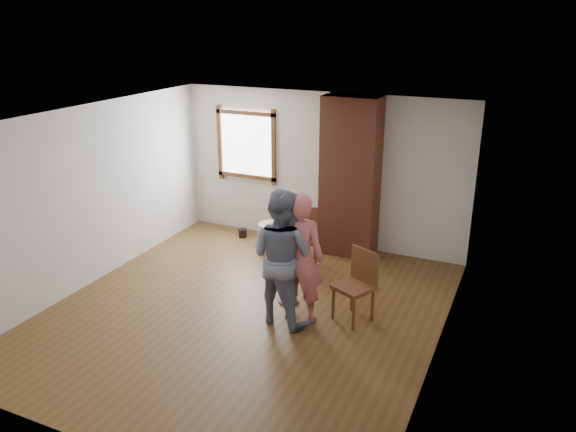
% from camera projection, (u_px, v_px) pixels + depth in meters
% --- Properties ---
extents(ground, '(5.50, 5.50, 0.00)m').
position_uv_depth(ground, '(245.00, 312.00, 7.53)').
color(ground, brown).
rests_on(ground, ground).
extents(room_shell, '(5.04, 5.52, 2.62)m').
position_uv_depth(room_shell, '(259.00, 171.00, 7.46)').
color(room_shell, silver).
rests_on(room_shell, ground).
extents(brick_chimney, '(0.90, 0.50, 2.60)m').
position_uv_depth(brick_chimney, '(350.00, 177.00, 9.00)').
color(brick_chimney, brown).
rests_on(brick_chimney, ground).
extents(stoneware_crock, '(0.52, 0.52, 0.50)m').
position_uv_depth(stoneware_crock, '(270.00, 238.00, 9.37)').
color(stoneware_crock, '#C9B491').
rests_on(stoneware_crock, ground).
extents(dark_pot, '(0.16, 0.16, 0.15)m').
position_uv_depth(dark_pot, '(243.00, 233.00, 10.05)').
color(dark_pot, black).
rests_on(dark_pot, ground).
extents(dining_chair_left, '(0.57, 0.57, 0.93)m').
position_uv_depth(dining_chair_left, '(304.00, 234.00, 8.79)').
color(dining_chair_left, brown).
rests_on(dining_chair_left, ground).
extents(dining_chair_right, '(0.58, 0.58, 0.94)m').
position_uv_depth(dining_chair_right, '(358.00, 281.00, 7.22)').
color(dining_chair_right, brown).
rests_on(dining_chair_right, ground).
extents(side_table, '(0.40, 0.40, 0.60)m').
position_uv_depth(side_table, '(288.00, 276.00, 7.66)').
color(side_table, brown).
rests_on(side_table, ground).
extents(cake_plate, '(0.18, 0.18, 0.01)m').
position_uv_depth(cake_plate, '(288.00, 262.00, 7.59)').
color(cake_plate, white).
rests_on(cake_plate, side_table).
extents(cake_slice, '(0.08, 0.07, 0.06)m').
position_uv_depth(cake_slice, '(289.00, 260.00, 7.58)').
color(cake_slice, white).
rests_on(cake_slice, cake_plate).
extents(man, '(0.99, 0.84, 1.79)m').
position_uv_depth(man, '(282.00, 257.00, 7.05)').
color(man, '#141B38').
rests_on(man, ground).
extents(person_pink, '(0.69, 0.51, 1.73)m').
position_uv_depth(person_pink, '(300.00, 258.00, 7.09)').
color(person_pink, '#D1686A').
rests_on(person_pink, ground).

